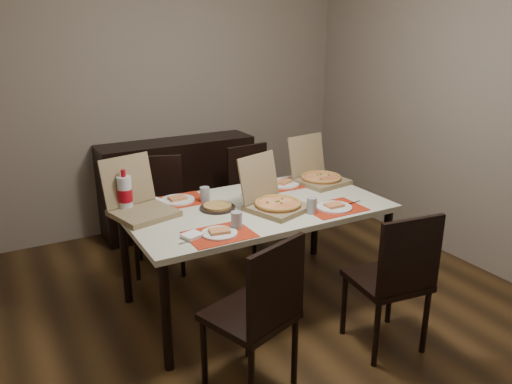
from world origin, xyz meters
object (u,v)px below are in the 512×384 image
(chair_far_right, at_px, (255,193))
(dip_bowl, at_px, (251,194))
(chair_near_left, at_px, (259,310))
(dining_table, at_px, (256,214))
(pizza_box_center, at_px, (274,201))
(chair_far_left, at_px, (158,208))
(chair_near_right, at_px, (395,277))
(soda_bottle, at_px, (125,194))
(sideboard, at_px, (178,185))

(chair_far_right, height_order, dip_bowl, chair_far_right)
(chair_near_left, relative_size, chair_far_right, 1.00)
(dining_table, relative_size, pizza_box_center, 3.69)
(chair_far_right, distance_m, dip_bowl, 0.82)
(dining_table, xyz_separation_m, chair_far_left, (-0.43, 0.91, -0.17))
(dining_table, relative_size, chair_near_right, 1.94)
(soda_bottle, bearing_deg, sideboard, 56.68)
(dining_table, relative_size, chair_near_left, 1.94)
(dining_table, height_order, pizza_box_center, pizza_box_center)
(chair_near_left, distance_m, dip_bowl, 1.21)
(chair_far_left, height_order, soda_bottle, soda_bottle)
(chair_near_left, height_order, pizza_box_center, pizza_box_center)
(chair_near_right, height_order, chair_far_right, same)
(chair_near_right, bearing_deg, chair_near_left, 175.54)
(chair_far_right, bearing_deg, chair_near_left, -118.23)
(dip_bowl, bearing_deg, chair_near_right, -71.57)
(chair_near_right, height_order, soda_bottle, soda_bottle)
(chair_near_left, distance_m, chair_far_left, 1.77)
(chair_near_left, bearing_deg, sideboard, 79.20)
(chair_near_left, bearing_deg, pizza_box_center, 54.03)
(dining_table, bearing_deg, chair_near_right, -64.61)
(dining_table, relative_size, chair_far_left, 1.94)
(chair_far_right, relative_size, pizza_box_center, 1.91)
(sideboard, xyz_separation_m, chair_near_right, (0.43, -2.53, 0.06))
(sideboard, relative_size, soda_bottle, 5.05)
(chair_far_left, xyz_separation_m, soda_bottle, (-0.40, -0.59, 0.36))
(chair_far_left, distance_m, soda_bottle, 0.80)
(pizza_box_center, relative_size, soda_bottle, 1.64)
(dining_table, xyz_separation_m, dip_bowl, (0.06, 0.20, 0.08))
(sideboard, distance_m, pizza_box_center, 1.76)
(chair_near_left, height_order, dip_bowl, chair_near_left)
(sideboard, bearing_deg, pizza_box_center, -87.83)
(sideboard, xyz_separation_m, pizza_box_center, (0.07, -1.72, 0.36))
(dining_table, bearing_deg, soda_bottle, 158.93)
(dining_table, height_order, dip_bowl, dip_bowl)
(dining_table, distance_m, chair_far_left, 1.02)
(dining_table, relative_size, dip_bowl, 14.71)
(chair_near_left, xyz_separation_m, chair_far_left, (0.03, 1.77, 0.00))
(pizza_box_center, bearing_deg, sideboard, 92.17)
(chair_far_left, xyz_separation_m, dip_bowl, (0.49, -0.71, 0.25))
(chair_near_right, bearing_deg, dining_table, 115.39)
(chair_far_right, height_order, soda_bottle, soda_bottle)
(chair_far_right, distance_m, soda_bottle, 1.46)
(pizza_box_center, bearing_deg, soda_bottle, 153.76)
(dip_bowl, bearing_deg, sideboard, 92.30)
(chair_far_left, bearing_deg, dip_bowl, -55.17)
(chair_near_right, bearing_deg, pizza_box_center, 114.55)
(chair_far_left, bearing_deg, pizza_box_center, -64.15)
(chair_near_right, bearing_deg, chair_far_right, 89.13)
(sideboard, relative_size, chair_far_left, 1.61)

